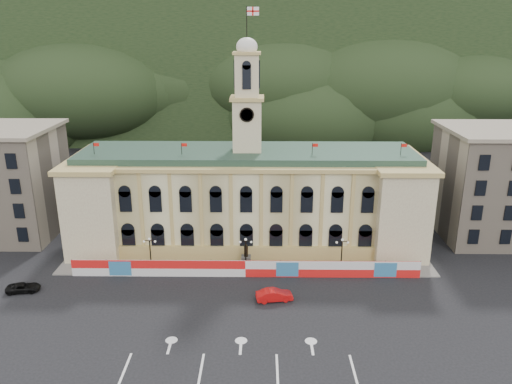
{
  "coord_description": "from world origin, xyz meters",
  "views": [
    {
      "loc": [
        2.3,
        -49.37,
        34.04
      ],
      "look_at": [
        1.49,
        18.0,
        11.86
      ],
      "focal_mm": 35.0,
      "sensor_mm": 36.0,
      "label": 1
    }
  ],
  "objects_px": {
    "red_sedan": "(274,295)",
    "statue": "(246,260)",
    "lamp_center": "(246,251)",
    "black_suv": "(23,288)"
  },
  "relations": [
    {
      "from": "statue",
      "to": "black_suv",
      "type": "xyz_separation_m",
      "value": [
        -30.0,
        -7.64,
        -0.58
      ]
    },
    {
      "from": "red_sedan",
      "to": "black_suv",
      "type": "xyz_separation_m",
      "value": [
        -34.01,
        1.92,
        -0.18
      ]
    },
    {
      "from": "statue",
      "to": "black_suv",
      "type": "bearing_deg",
      "value": -165.71
    },
    {
      "from": "red_sedan",
      "to": "lamp_center",
      "type": "bearing_deg",
      "value": 15.25
    },
    {
      "from": "statue",
      "to": "red_sedan",
      "type": "relative_size",
      "value": 0.74
    },
    {
      "from": "black_suv",
      "to": "lamp_center",
      "type": "bearing_deg",
      "value": -87.41
    },
    {
      "from": "lamp_center",
      "to": "red_sedan",
      "type": "relative_size",
      "value": 1.03
    },
    {
      "from": "red_sedan",
      "to": "statue",
      "type": "bearing_deg",
      "value": 12.91
    },
    {
      "from": "statue",
      "to": "lamp_center",
      "type": "relative_size",
      "value": 0.72
    },
    {
      "from": "statue",
      "to": "red_sedan",
      "type": "height_order",
      "value": "statue"
    }
  ]
}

